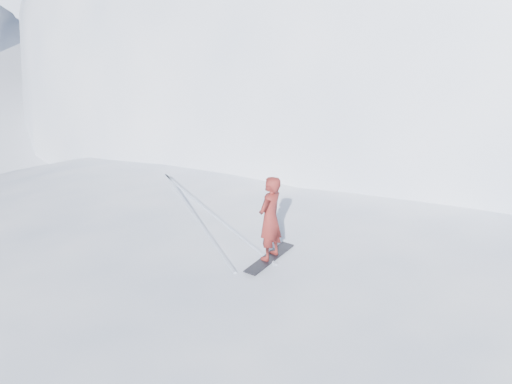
# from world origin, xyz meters

# --- Properties ---
(near_ridge) EXTENTS (36.00, 28.00, 4.80)m
(near_ridge) POSITION_xyz_m (1.00, 3.00, 0.00)
(near_ridge) COLOR white
(near_ridge) RESTS_ON ground
(summit_peak) EXTENTS (60.00, 56.00, 56.00)m
(summit_peak) POSITION_xyz_m (22.00, 26.00, 0.00)
(summit_peak) COLOR white
(summit_peak) RESTS_ON ground
(peak_shoulder) EXTENTS (28.00, 24.00, 18.00)m
(peak_shoulder) POSITION_xyz_m (10.00, 20.00, 0.00)
(peak_shoulder) COLOR white
(peak_shoulder) RESTS_ON ground
(wind_bumps) EXTENTS (16.00, 14.40, 1.00)m
(wind_bumps) POSITION_xyz_m (-0.56, 2.12, 0.00)
(wind_bumps) COLOR white
(wind_bumps) RESTS_ON ground
(snowboard) EXTENTS (1.35, 1.20, 0.03)m
(snowboard) POSITION_xyz_m (-1.12, 2.68, 2.41)
(snowboard) COLOR black
(snowboard) RESTS_ON near_ridge
(snowboarder) EXTENTS (0.78, 0.75, 1.79)m
(snowboarder) POSITION_xyz_m (-1.12, 2.68, 3.32)
(snowboarder) COLOR maroon
(snowboarder) RESTS_ON snowboard
(board_tracks) EXTENTS (1.49, 5.98, 0.04)m
(board_tracks) POSITION_xyz_m (-2.00, 5.28, 2.42)
(board_tracks) COLOR silver
(board_tracks) RESTS_ON ground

